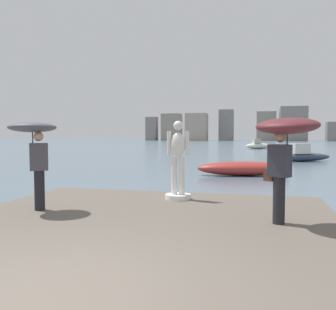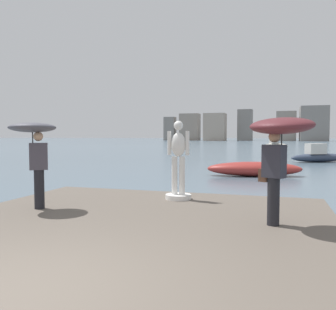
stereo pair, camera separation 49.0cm
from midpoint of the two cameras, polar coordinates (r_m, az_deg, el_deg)
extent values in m
plane|color=slate|center=(43.21, 13.71, 0.39)|extent=(400.00, 400.00, 0.00)
cube|color=#60564C|center=(5.85, -8.22, -15.27)|extent=(7.66, 9.86, 0.40)
cylinder|color=white|center=(9.25, 3.19, -6.71)|extent=(0.67, 0.67, 0.12)
cylinder|color=white|center=(9.19, 2.59, -3.28)|extent=(0.15, 0.15, 0.98)
cylinder|color=white|center=(9.15, 3.81, -3.32)|extent=(0.15, 0.15, 0.98)
ellipsoid|color=white|center=(9.11, 3.22, 1.70)|extent=(0.38, 0.26, 0.61)
sphere|color=white|center=(9.11, 3.23, 4.76)|extent=(0.24, 0.24, 0.24)
cylinder|color=white|center=(9.17, 1.76, 1.94)|extent=(0.10, 0.10, 0.62)
cylinder|color=white|center=(9.06, 4.69, 1.91)|extent=(0.10, 0.10, 0.62)
cylinder|color=black|center=(8.42, -18.42, -5.24)|extent=(0.22, 0.22, 0.88)
cube|color=#47424C|center=(8.34, -18.51, -0.21)|extent=(0.45, 0.41, 0.60)
sphere|color=tan|center=(8.33, -18.56, 2.85)|extent=(0.21, 0.21, 0.21)
cylinder|color=#262626|center=(8.38, -19.36, 1.98)|extent=(0.02, 0.02, 0.54)
ellipsoid|color=#4C4C56|center=(8.38, -19.40, 4.18)|extent=(1.41, 1.42, 0.25)
cylinder|color=black|center=(6.89, 18.56, -7.10)|extent=(0.22, 0.22, 0.88)
cube|color=#2D2D38|center=(6.80, 18.67, -0.95)|extent=(0.45, 0.40, 0.60)
sphere|color=#A87A5B|center=(6.78, 18.73, 2.80)|extent=(0.21, 0.21, 0.21)
cylinder|color=#262626|center=(6.77, 19.77, 1.63)|extent=(0.02, 0.02, 0.52)
ellipsoid|color=#5B2328|center=(6.77, 19.82, 4.45)|extent=(1.55, 1.56, 0.38)
cube|color=#513323|center=(6.95, 17.09, -3.15)|extent=(0.21, 0.18, 0.24)
ellipsoid|color=silver|center=(54.61, 17.15, 1.37)|extent=(4.09, 2.95, 0.88)
cube|color=#B2ADA3|center=(54.45, 16.89, 2.14)|extent=(1.35, 1.33, 0.69)
ellipsoid|color=#9E2D28|center=(18.38, 14.45, -2.18)|extent=(4.88, 2.27, 0.72)
ellipsoid|color=#2D384C|center=(29.62, 23.63, -0.39)|extent=(4.74, 3.39, 0.66)
cube|color=beige|center=(29.37, 23.09, 0.93)|extent=(1.61, 1.40, 0.81)
cube|color=gray|center=(142.77, 0.42, 4.25)|extent=(4.25, 4.05, 9.31)
cube|color=gray|center=(140.98, 3.63, 4.50)|extent=(7.52, 5.69, 10.50)
cube|color=#A89989|center=(132.42, 7.67, 4.46)|extent=(7.77, 6.89, 10.05)
cube|color=gray|center=(137.83, 12.39, 4.71)|extent=(5.37, 5.90, 11.69)
cube|color=gray|center=(135.98, 18.52, 4.43)|extent=(6.86, 5.46, 10.68)
cube|color=gray|center=(134.19, 22.48, 4.68)|extent=(9.18, 7.76, 12.12)
camera|label=1|loc=(0.24, -88.44, 0.09)|focal=37.94mm
camera|label=2|loc=(0.24, 91.56, -0.09)|focal=37.94mm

